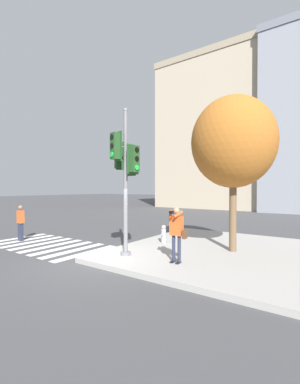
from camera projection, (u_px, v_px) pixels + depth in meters
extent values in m
plane|color=#424244|center=(97.00, 262.00, 8.80)|extent=(160.00, 160.00, 0.00)
cube|color=#9E9B96|center=(230.00, 253.00, 9.67)|extent=(8.00, 8.00, 0.17)
cube|color=silver|center=(86.00, 253.00, 9.97)|extent=(0.37, 3.06, 0.01)
cube|color=silver|center=(74.00, 250.00, 10.39)|extent=(0.37, 3.06, 0.01)
cube|color=silver|center=(63.00, 248.00, 10.81)|extent=(0.37, 3.06, 0.01)
cube|color=silver|center=(52.00, 246.00, 11.23)|extent=(0.37, 3.06, 0.01)
cube|color=silver|center=(43.00, 244.00, 11.65)|extent=(0.37, 3.06, 0.01)
cube|color=silver|center=(33.00, 242.00, 12.07)|extent=(0.37, 3.06, 0.01)
cube|color=silver|center=(25.00, 240.00, 12.49)|extent=(0.37, 3.06, 0.01)
cube|color=silver|center=(17.00, 238.00, 12.91)|extent=(0.37, 3.06, 0.01)
cylinder|color=slate|center=(126.00, 253.00, 9.04)|extent=(0.36, 0.36, 0.12)
cylinder|color=slate|center=(126.00, 182.00, 9.00)|extent=(0.15, 0.15, 4.93)
sphere|color=slate|center=(125.00, 110.00, 8.97)|extent=(0.16, 0.16, 0.16)
cylinder|color=slate|center=(129.00, 161.00, 9.14)|extent=(0.06, 0.23, 0.05)
cube|color=#234C23|center=(133.00, 162.00, 9.33)|extent=(0.31, 0.25, 0.90)
cube|color=#234C23|center=(131.00, 162.00, 9.22)|extent=(0.42, 0.04, 1.02)
cylinder|color=black|center=(136.00, 154.00, 9.43)|extent=(0.17, 0.04, 0.17)
cylinder|color=black|center=(136.00, 162.00, 9.44)|extent=(0.17, 0.04, 0.17)
cylinder|color=green|center=(136.00, 170.00, 9.44)|extent=(0.17, 0.04, 0.17)
cylinder|color=slate|center=(121.00, 147.00, 8.87)|extent=(0.11, 0.23, 0.05)
cube|color=#234C23|center=(115.00, 146.00, 8.72)|extent=(0.35, 0.31, 0.90)
cube|color=#234C23|center=(118.00, 146.00, 8.80)|extent=(0.41, 0.14, 1.02)
cylinder|color=black|center=(112.00, 137.00, 8.63)|extent=(0.17, 0.08, 0.17)
cylinder|color=black|center=(112.00, 146.00, 8.63)|extent=(0.17, 0.08, 0.17)
cylinder|color=green|center=(112.00, 155.00, 8.64)|extent=(0.17, 0.08, 0.17)
cylinder|color=slate|center=(123.00, 156.00, 9.14)|extent=(0.23, 0.12, 0.05)
cube|color=#234C23|center=(120.00, 156.00, 9.33)|extent=(0.32, 0.36, 0.90)
cube|color=#234C23|center=(121.00, 156.00, 9.22)|extent=(0.16, 0.41, 1.02)
cylinder|color=black|center=(118.00, 148.00, 9.44)|extent=(0.08, 0.17, 0.17)
cylinder|color=black|center=(118.00, 157.00, 9.44)|extent=(0.08, 0.17, 0.17)
cylinder|color=green|center=(118.00, 165.00, 9.44)|extent=(0.08, 0.17, 0.17)
cylinder|color=slate|center=(129.00, 159.00, 8.87)|extent=(0.23, 0.08, 0.05)
cube|color=#234C23|center=(134.00, 159.00, 8.71)|extent=(0.27, 0.32, 0.90)
cube|color=#234C23|center=(131.00, 159.00, 8.80)|extent=(0.07, 0.42, 1.02)
cylinder|color=black|center=(137.00, 150.00, 8.62)|extent=(0.05, 0.17, 0.17)
cylinder|color=black|center=(137.00, 159.00, 8.62)|extent=(0.05, 0.17, 0.17)
cylinder|color=green|center=(137.00, 168.00, 8.63)|extent=(0.05, 0.17, 0.17)
cube|color=black|center=(173.00, 262.00, 8.14)|extent=(0.09, 0.24, 0.05)
cube|color=black|center=(178.00, 263.00, 8.03)|extent=(0.09, 0.24, 0.05)
cylinder|color=#282D42|center=(174.00, 248.00, 8.18)|extent=(0.11, 0.11, 0.86)
cylinder|color=#282D42|center=(179.00, 249.00, 8.07)|extent=(0.11, 0.11, 0.86)
cube|color=#E55623|center=(176.00, 226.00, 8.12)|extent=(0.40, 0.22, 0.61)
sphere|color=tan|center=(176.00, 211.00, 8.11)|extent=(0.21, 0.21, 0.21)
cube|color=black|center=(172.00, 212.00, 7.86)|extent=(0.12, 0.10, 0.09)
cylinder|color=black|center=(170.00, 212.00, 7.80)|extent=(0.06, 0.08, 0.06)
cylinder|color=#E55623|center=(171.00, 214.00, 8.07)|extent=(0.23, 0.35, 0.23)
cylinder|color=#E55623|center=(178.00, 214.00, 7.92)|extent=(0.23, 0.35, 0.23)
cube|color=brown|center=(185.00, 235.00, 7.98)|extent=(0.10, 0.20, 0.26)
cube|color=#282D42|center=(21.00, 232.00, 12.30)|extent=(0.24, 0.16, 0.85)
cube|color=#E55623|center=(21.00, 217.00, 12.29)|extent=(0.34, 0.20, 0.61)
sphere|color=#8C664C|center=(20.00, 207.00, 12.28)|extent=(0.20, 0.20, 0.20)
cylinder|color=brown|center=(233.00, 211.00, 9.58)|extent=(0.26, 0.26, 2.99)
ellipsoid|color=#A86023|center=(233.00, 142.00, 9.54)|extent=(3.10, 3.10, 3.41)
cylinder|color=#99999E|center=(164.00, 236.00, 11.07)|extent=(0.22, 0.22, 0.61)
sphere|color=#99999E|center=(164.00, 227.00, 11.06)|extent=(0.20, 0.20, 0.20)
cylinder|color=#99999E|center=(162.00, 235.00, 10.95)|extent=(0.10, 0.06, 0.10)
cube|color=tan|center=(226.00, 139.00, 35.40)|extent=(15.57, 12.10, 18.65)
cube|color=gray|center=(226.00, 68.00, 35.27)|extent=(15.77, 12.30, 0.80)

